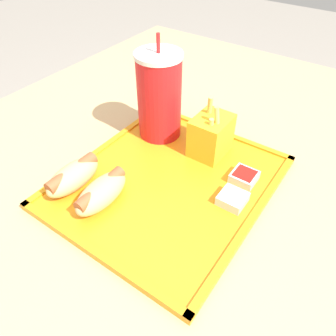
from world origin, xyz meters
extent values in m
cube|color=tan|center=(0.00, 0.00, 0.36)|extent=(1.43, 1.12, 0.73)
cube|color=orange|center=(0.04, 0.03, 0.73)|extent=(0.39, 0.34, 0.01)
cube|color=orange|center=(0.04, -0.13, 0.74)|extent=(0.39, 0.01, 0.00)
cube|color=orange|center=(0.04, 0.20, 0.74)|extent=(0.39, 0.01, 0.00)
cube|color=orange|center=(-0.15, 0.03, 0.74)|extent=(0.01, 0.34, 0.00)
cube|color=orange|center=(0.23, 0.03, 0.74)|extent=(0.01, 0.34, 0.00)
cylinder|color=red|center=(0.15, 0.13, 0.82)|extent=(0.09, 0.09, 0.17)
cylinder|color=silver|center=(0.15, 0.13, 0.91)|extent=(0.09, 0.09, 0.01)
cylinder|color=red|center=(0.15, 0.13, 0.93)|extent=(0.01, 0.01, 0.03)
ellipsoid|color=#DBB270|center=(-0.07, 0.16, 0.76)|extent=(0.11, 0.05, 0.04)
cylinder|color=#9E512D|center=(-0.07, 0.16, 0.77)|extent=(0.10, 0.02, 0.02)
ellipsoid|color=#DBB270|center=(-0.07, 0.09, 0.76)|extent=(0.11, 0.05, 0.04)
cylinder|color=#9E512D|center=(-0.07, 0.09, 0.77)|extent=(0.10, 0.02, 0.02)
cube|color=gold|center=(0.15, 0.01, 0.78)|extent=(0.08, 0.06, 0.08)
cylinder|color=#EACC60|center=(0.14, 0.01, 0.80)|extent=(0.01, 0.01, 0.06)
cylinder|color=#EACC60|center=(0.15, 0.00, 0.81)|extent=(0.01, 0.02, 0.07)
cylinder|color=#EACC60|center=(0.17, 0.03, 0.81)|extent=(0.02, 0.02, 0.08)
cube|color=silver|center=(0.06, -0.09, 0.75)|extent=(0.04, 0.04, 0.02)
cube|color=white|center=(0.06, -0.09, 0.75)|extent=(0.04, 0.04, 0.00)
cube|color=silver|center=(0.12, -0.08, 0.75)|extent=(0.04, 0.04, 0.02)
cube|color=#B21914|center=(0.12, -0.08, 0.75)|extent=(0.04, 0.04, 0.00)
camera|label=1|loc=(-0.31, -0.21, 1.15)|focal=35.00mm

